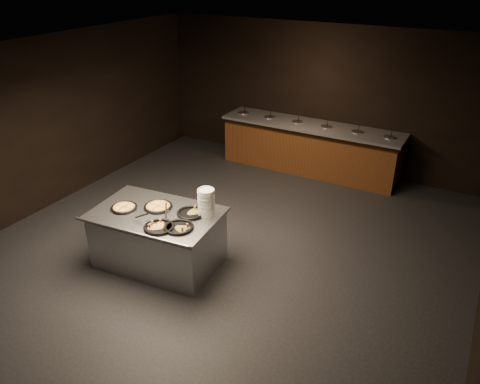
{
  "coord_description": "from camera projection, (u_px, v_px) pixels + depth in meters",
  "views": [
    {
      "loc": [
        3.12,
        -4.96,
        4.03
      ],
      "look_at": [
        0.19,
        0.3,
        0.98
      ],
      "focal_mm": 35.0,
      "sensor_mm": 36.0,
      "label": 1
    }
  ],
  "objects": [
    {
      "name": "room",
      "position": [
        217.0,
        167.0,
        6.39
      ],
      "size": [
        7.02,
        8.02,
        2.92
      ],
      "color": "black",
      "rests_on": "ground"
    },
    {
      "name": "salad_bar",
      "position": [
        309.0,
        151.0,
        9.62
      ],
      "size": [
        3.7,
        0.83,
        1.18
      ],
      "color": "brown",
      "rests_on": "ground"
    },
    {
      "name": "serving_counter",
      "position": [
        158.0,
        239.0,
        6.69
      ],
      "size": [
        1.86,
        1.3,
        0.85
      ],
      "rotation": [
        0.0,
        0.0,
        0.09
      ],
      "color": "#AFB1B6",
      "rests_on": "ground"
    },
    {
      "name": "plate_stack",
      "position": [
        206.0,
        202.0,
        6.35
      ],
      "size": [
        0.23,
        0.23,
        0.39
      ],
      "primitive_type": "cylinder",
      "color": "white",
      "rests_on": "serving_counter"
    },
    {
      "name": "pan_veggie_whole",
      "position": [
        124.0,
        207.0,
        6.58
      ],
      "size": [
        0.37,
        0.37,
        0.04
      ],
      "rotation": [
        0.0,
        0.0,
        0.06
      ],
      "color": "black",
      "rests_on": "serving_counter"
    },
    {
      "name": "pan_cheese_whole",
      "position": [
        158.0,
        206.0,
        6.61
      ],
      "size": [
        0.4,
        0.4,
        0.04
      ],
      "rotation": [
        0.0,
        0.0,
        0.01
      ],
      "color": "black",
      "rests_on": "serving_counter"
    },
    {
      "name": "pan_cheese_slices_a",
      "position": [
        191.0,
        213.0,
        6.44
      ],
      "size": [
        0.39,
        0.39,
        0.04
      ],
      "rotation": [
        0.0,
        0.0,
        0.77
      ],
      "color": "black",
      "rests_on": "serving_counter"
    },
    {
      "name": "pan_cheese_slices_b",
      "position": [
        159.0,
        227.0,
        6.11
      ],
      "size": [
        0.4,
        0.4,
        0.04
      ],
      "rotation": [
        0.0,
        0.0,
        2.11
      ],
      "color": "black",
      "rests_on": "serving_counter"
    },
    {
      "name": "pan_veggie_slices",
      "position": [
        179.0,
        227.0,
        6.1
      ],
      "size": [
        0.39,
        0.39,
        0.04
      ],
      "rotation": [
        0.0,
        0.0,
        -0.45
      ],
      "color": "black",
      "rests_on": "serving_counter"
    },
    {
      "name": "server_left",
      "position": [
        166.0,
        210.0,
        6.38
      ],
      "size": [
        0.27,
        0.29,
        0.18
      ],
      "rotation": [
        0.0,
        0.0,
        2.33
      ],
      "color": "#AFB1B6",
      "rests_on": "serving_counter"
    },
    {
      "name": "server_right",
      "position": [
        145.0,
        218.0,
        6.18
      ],
      "size": [
        0.35,
        0.1,
        0.16
      ],
      "rotation": [
        0.0,
        0.0,
        0.01
      ],
      "color": "#AFB1B6",
      "rests_on": "serving_counter"
    }
  ]
}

